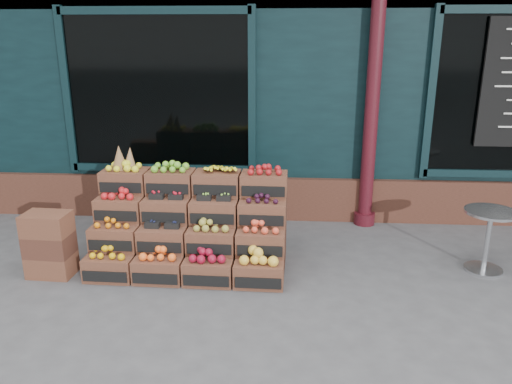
{
  "coord_description": "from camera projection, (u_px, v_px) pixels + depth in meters",
  "views": [
    {
      "loc": [
        0.15,
        -4.46,
        2.48
      ],
      "look_at": [
        -0.2,
        0.7,
        0.85
      ],
      "focal_mm": 35.0,
      "sensor_mm": 36.0,
      "label": 1
    }
  ],
  "objects": [
    {
      "name": "crate_display",
      "position": [
        191.0,
        230.0,
        5.56
      ],
      "size": [
        2.12,
        1.06,
        1.31
      ],
      "rotation": [
        0.0,
        0.0,
        -0.02
      ],
      "color": "brown",
      "rests_on": "ground"
    },
    {
      "name": "ground",
      "position": [
        271.0,
        294.0,
        5.0
      ],
      "size": [
        60.0,
        60.0,
        0.0
      ],
      "primitive_type": "plane",
      "color": "#464649",
      "rests_on": "ground"
    },
    {
      "name": "shopkeeper",
      "position": [
        174.0,
        142.0,
        7.54
      ],
      "size": [
        0.72,
        0.52,
        1.87
      ],
      "primitive_type": "imported",
      "rotation": [
        0.0,
        0.0,
        3.03
      ],
      "color": "#1E6C24",
      "rests_on": "ground"
    },
    {
      "name": "shop_facade",
      "position": [
        283.0,
        40.0,
        9.14
      ],
      "size": [
        12.0,
        6.24,
        4.8
      ],
      "color": "black",
      "rests_on": "ground"
    },
    {
      "name": "spare_crates",
      "position": [
        49.0,
        245.0,
        5.3
      ],
      "size": [
        0.48,
        0.35,
        0.7
      ],
      "rotation": [
        0.0,
        0.0,
        -0.05
      ],
      "color": "brown",
      "rests_on": "ground"
    },
    {
      "name": "bistro_table",
      "position": [
        488.0,
        234.0,
        5.37
      ],
      "size": [
        0.56,
        0.56,
        0.7
      ],
      "rotation": [
        0.0,
        0.0,
        0.39
      ],
      "color": "silver",
      "rests_on": "ground"
    }
  ]
}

